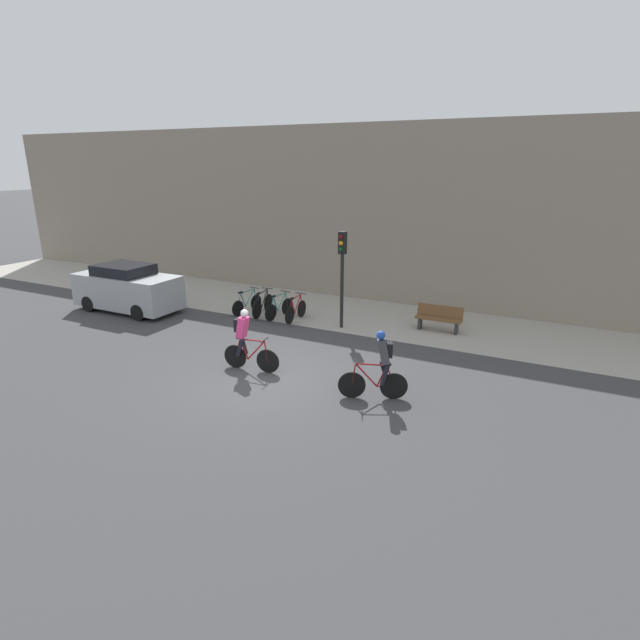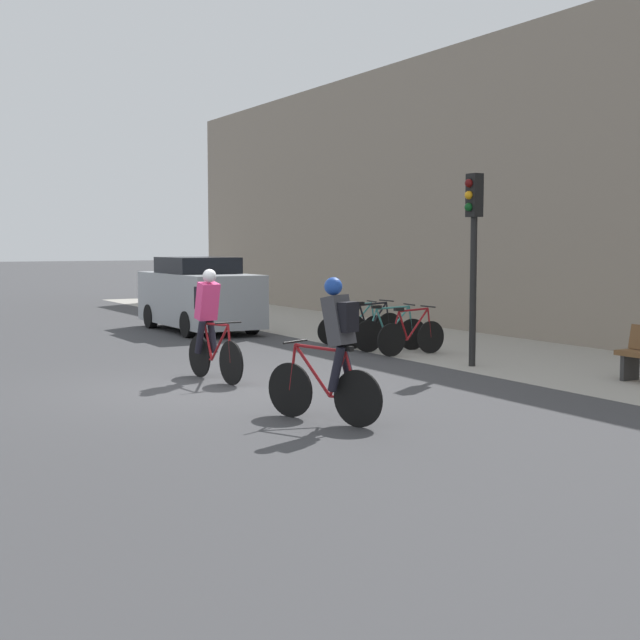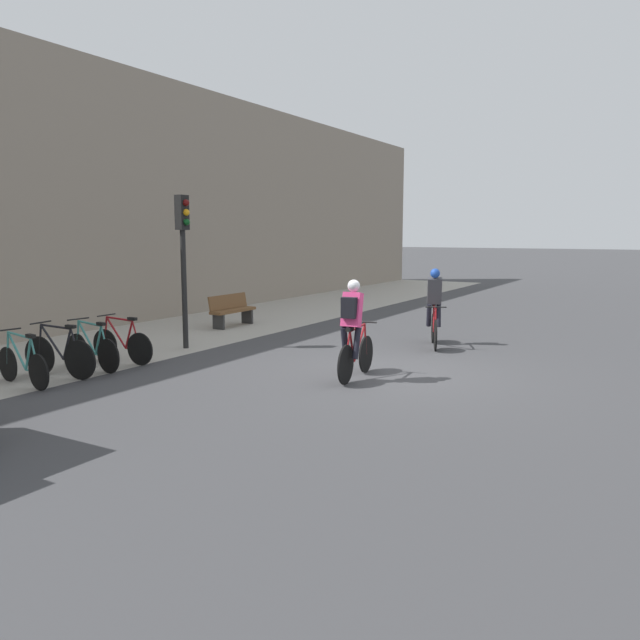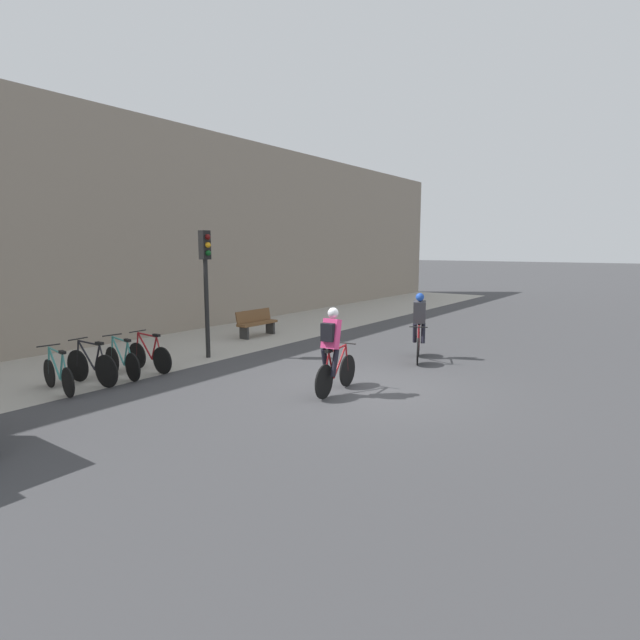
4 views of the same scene
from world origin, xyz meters
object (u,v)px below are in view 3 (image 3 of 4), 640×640
object	(u,v)px
cyclist_pink	(353,327)
parked_bike_0	(23,364)
cyclist_grey	(434,305)
bench	(232,310)
parked_bike_1	(59,355)
traffic_light_pole	(183,243)
parked_bike_2	(92,349)
parked_bike_3	(122,344)

from	to	relation	value
cyclist_pink	parked_bike_0	size ratio (longest dim) A/B	1.08
cyclist_grey	bench	world-z (taller)	cyclist_grey
parked_bike_1	traffic_light_pole	xyz separation A→B (m)	(3.32, 0.00, 1.96)
cyclist_grey	parked_bike_0	distance (m)	8.65
parked_bike_1	parked_bike_2	distance (m)	0.73
cyclist_grey	bench	bearing A→B (deg)	89.93
parked_bike_1	parked_bike_2	bearing A→B (deg)	-0.11
cyclist_grey	parked_bike_1	xyz separation A→B (m)	(-6.50, 4.71, -0.53)
cyclist_grey	parked_bike_3	size ratio (longest dim) A/B	1.11
cyclist_pink	traffic_light_pole	xyz separation A→B (m)	(0.84, 4.67, 1.43)
parked_bike_3	bench	bearing A→B (deg)	13.46
parked_bike_0	parked_bike_1	world-z (taller)	parked_bike_1
parked_bike_2	bench	xyz separation A→B (m)	(5.78, 1.21, 0.07)
parked_bike_2	traffic_light_pole	distance (m)	3.26
parked_bike_2	parked_bike_3	world-z (taller)	same
parked_bike_1	bench	distance (m)	6.62
parked_bike_0	bench	world-z (taller)	parked_bike_0
parked_bike_1	parked_bike_3	xyz separation A→B (m)	(1.46, -0.00, -0.02)
cyclist_pink	parked_bike_1	xyz separation A→B (m)	(-2.48, 4.67, -0.53)
cyclist_grey	traffic_light_pole	xyz separation A→B (m)	(-3.18, 4.71, 1.43)
parked_bike_0	parked_bike_1	bearing A→B (deg)	0.20
traffic_light_pole	cyclist_pink	bearing A→B (deg)	-100.25
bench	parked_bike_3	bearing A→B (deg)	-166.54
parked_bike_2	cyclist_grey	bearing A→B (deg)	-39.17
cyclist_pink	parked_bike_1	distance (m)	5.31
bench	parked_bike_2	bearing A→B (deg)	-168.18
cyclist_pink	parked_bike_3	xyz separation A→B (m)	(-1.02, 4.67, -0.55)
parked_bike_1	parked_bike_3	size ratio (longest dim) A/B	1.05
parked_bike_3	bench	distance (m)	5.19
cyclist_grey	parked_bike_2	world-z (taller)	cyclist_grey
parked_bike_3	traffic_light_pole	size ratio (longest dim) A/B	0.47
bench	parked_bike_0	bearing A→B (deg)	-170.51
cyclist_grey	parked_bike_0	world-z (taller)	cyclist_grey
cyclist_pink	parked_bike_3	world-z (taller)	cyclist_pink
cyclist_grey	parked_bike_0	size ratio (longest dim) A/B	1.08
parked_bike_1	parked_bike_2	size ratio (longest dim) A/B	1.02
parked_bike_0	bench	size ratio (longest dim) A/B	1.03
parked_bike_2	cyclist_pink	bearing A→B (deg)	-69.50
cyclist_pink	bench	bearing A→B (deg)	55.54
cyclist_grey	traffic_light_pole	distance (m)	5.86
parked_bike_2	parked_bike_3	xyz separation A→B (m)	(0.73, 0.00, -0.00)
parked_bike_1	bench	xyz separation A→B (m)	(6.51, 1.21, 0.05)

